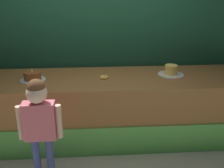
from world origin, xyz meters
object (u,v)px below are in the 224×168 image
Objects in this scene: child_figure at (39,118)px; donut at (104,77)px; cake_right at (171,71)px; cake_center at (32,76)px.

child_figure reaches higher than donut.
child_figure is 1.90m from cake_right.
cake_center reaches higher than donut.
child_figure is 1.12m from donut.
child_figure is at bearing -150.00° from cake_right.
cake_right is at bearing 30.00° from child_figure.
cake_center is (-0.93, -0.00, 0.04)m from donut.
donut is at bearing 50.44° from child_figure.
child_figure is 0.90m from cake_center.
cake_center is (-0.23, 0.85, 0.17)m from child_figure.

